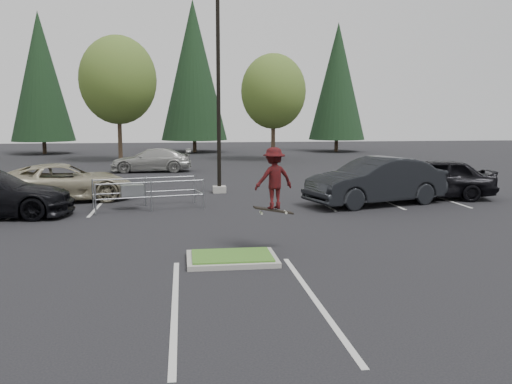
{
  "coord_description": "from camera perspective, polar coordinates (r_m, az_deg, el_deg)",
  "views": [
    {
      "loc": [
        -1.14,
        -12.92,
        3.55
      ],
      "look_at": [
        0.8,
        1.5,
        1.49
      ],
      "focal_mm": 38.0,
      "sensor_mm": 36.0,
      "label": 1
    }
  ],
  "objects": [
    {
      "name": "car_far_silver",
      "position": [
        35.09,
        -10.96,
        3.31
      ],
      "size": [
        5.1,
        2.12,
        1.47
      ],
      "primitive_type": "imported",
      "rotation": [
        0.0,
        0.0,
        4.7
      ],
      "color": "#A9A9A4",
      "rests_on": "ground"
    },
    {
      "name": "cart_corral",
      "position": [
        21.09,
        -12.53,
        0.15
      ],
      "size": [
        4.27,
        2.3,
        1.15
      ],
      "rotation": [
        0.0,
        0.0,
        0.22
      ],
      "color": "gray",
      "rests_on": "ground"
    },
    {
      "name": "conif_a",
      "position": [
        54.58,
        -21.73,
        11.22
      ],
      "size": [
        5.72,
        5.72,
        13.0
      ],
      "color": "#38281C",
      "rests_on": "ground"
    },
    {
      "name": "ground",
      "position": [
        13.45,
        -2.56,
        -7.27
      ],
      "size": [
        120.0,
        120.0,
        0.0
      ],
      "primitive_type": "plane",
      "color": "black",
      "rests_on": "ground"
    },
    {
      "name": "light_pole",
      "position": [
        24.99,
        -3.97,
        10.34
      ],
      "size": [
        0.7,
        0.6,
        10.12
      ],
      "color": "gray",
      "rests_on": "ground"
    },
    {
      "name": "skateboarder",
      "position": [
        14.21,
        1.86,
        1.42
      ],
      "size": [
        1.17,
        0.86,
        1.78
      ],
      "rotation": [
        0.0,
        0.0,
        3.42
      ],
      "color": "black",
      "rests_on": "ground"
    },
    {
      "name": "decid_c",
      "position": [
        43.38,
        1.82,
        10.3
      ],
      "size": [
        5.12,
        5.12,
        8.38
      ],
      "color": "#38281C",
      "rests_on": "ground"
    },
    {
      "name": "conif_c",
      "position": [
        54.66,
        8.58,
        11.42
      ],
      "size": [
        5.5,
        5.5,
        12.5
      ],
      "color": "#38281C",
      "rests_on": "ground"
    },
    {
      "name": "car_r_charc",
      "position": [
        22.22,
        12.49,
        1.13
      ],
      "size": [
        6.08,
        3.6,
        1.89
      ],
      "primitive_type": "imported",
      "rotation": [
        0.0,
        0.0,
        5.01
      ],
      "color": "black",
      "rests_on": "ground"
    },
    {
      "name": "decid_b",
      "position": [
        43.8,
        -14.32,
        11.07
      ],
      "size": [
        5.89,
        5.89,
        9.64
      ],
      "color": "#38281C",
      "rests_on": "ground"
    },
    {
      "name": "car_l_tan",
      "position": [
        23.99,
        -19.61,
        0.96
      ],
      "size": [
        6.05,
        3.7,
        1.57
      ],
      "primitive_type": "imported",
      "rotation": [
        0.0,
        0.0,
        1.78
      ],
      "color": "tan",
      "rests_on": "ground"
    },
    {
      "name": "conif_b",
      "position": [
        53.61,
        -6.6,
        12.6
      ],
      "size": [
        6.38,
        6.38,
        14.5
      ],
      "color": "#38281C",
      "rests_on": "ground"
    },
    {
      "name": "stall_lines",
      "position": [
        19.28,
        -8.19,
        -2.64
      ],
      "size": [
        22.62,
        17.6,
        0.01
      ],
      "color": "beige",
      "rests_on": "ground"
    },
    {
      "name": "car_r_black",
      "position": [
        24.54,
        18.19,
        1.39
      ],
      "size": [
        5.46,
        3.13,
        1.75
      ],
      "primitive_type": "imported",
      "rotation": [
        0.0,
        0.0,
        4.49
      ],
      "color": "black",
      "rests_on": "ground"
    },
    {
      "name": "grass_median",
      "position": [
        13.43,
        -2.56,
        -6.95
      ],
      "size": [
        2.2,
        1.6,
        0.16
      ],
      "color": "gray",
      "rests_on": "ground"
    }
  ]
}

